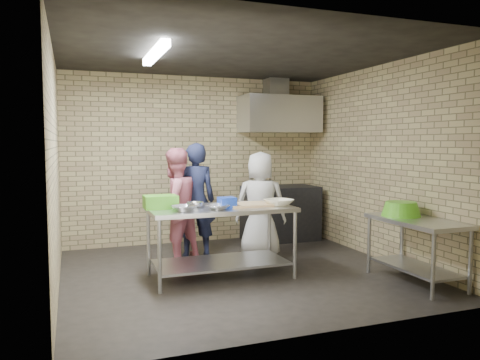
% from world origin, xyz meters
% --- Properties ---
extents(floor, '(4.20, 4.20, 0.00)m').
position_xyz_m(floor, '(0.00, 0.00, 0.00)').
color(floor, black).
rests_on(floor, ground).
extents(ceiling, '(4.20, 4.20, 0.00)m').
position_xyz_m(ceiling, '(0.00, 0.00, 2.70)').
color(ceiling, black).
rests_on(ceiling, ground).
extents(back_wall, '(4.20, 0.06, 2.70)m').
position_xyz_m(back_wall, '(0.00, 2.00, 1.35)').
color(back_wall, tan).
rests_on(back_wall, ground).
extents(front_wall, '(4.20, 0.06, 2.70)m').
position_xyz_m(front_wall, '(0.00, -2.00, 1.35)').
color(front_wall, tan).
rests_on(front_wall, ground).
extents(left_wall, '(0.06, 4.00, 2.70)m').
position_xyz_m(left_wall, '(-2.10, 0.00, 1.35)').
color(left_wall, tan).
rests_on(left_wall, ground).
extents(right_wall, '(0.06, 4.00, 2.70)m').
position_xyz_m(right_wall, '(2.10, 0.00, 1.35)').
color(right_wall, tan).
rests_on(right_wall, ground).
extents(prep_table, '(1.72, 0.86, 0.86)m').
position_xyz_m(prep_table, '(-0.26, -0.10, 0.43)').
color(prep_table, '#BABCC1').
rests_on(prep_table, floor).
extents(side_counter, '(0.60, 1.20, 0.75)m').
position_xyz_m(side_counter, '(1.80, -1.10, 0.38)').
color(side_counter, silver).
rests_on(side_counter, floor).
extents(stove, '(1.20, 0.70, 0.90)m').
position_xyz_m(stove, '(1.35, 1.65, 0.45)').
color(stove, black).
rests_on(stove, floor).
extents(range_hood, '(1.30, 0.60, 0.60)m').
position_xyz_m(range_hood, '(1.35, 1.70, 2.10)').
color(range_hood, silver).
rests_on(range_hood, back_wall).
extents(hood_duct, '(0.35, 0.30, 0.30)m').
position_xyz_m(hood_duct, '(1.35, 1.85, 2.55)').
color(hood_duct, '#A5A8AD').
rests_on(hood_duct, back_wall).
extents(wall_shelf, '(0.80, 0.20, 0.04)m').
position_xyz_m(wall_shelf, '(1.65, 1.89, 1.92)').
color(wall_shelf, '#3F2B19').
rests_on(wall_shelf, back_wall).
extents(fluorescent_fixture, '(0.10, 1.25, 0.08)m').
position_xyz_m(fluorescent_fixture, '(-1.00, 0.00, 2.64)').
color(fluorescent_fixture, white).
rests_on(fluorescent_fixture, ceiling).
extents(green_crate, '(0.38, 0.29, 0.15)m').
position_xyz_m(green_crate, '(-0.96, 0.02, 0.93)').
color(green_crate, green).
rests_on(green_crate, prep_table).
extents(blue_tub, '(0.19, 0.19, 0.12)m').
position_xyz_m(blue_tub, '(-0.21, -0.20, 0.92)').
color(blue_tub, '#1739AC').
rests_on(blue_tub, prep_table).
extents(cutting_board, '(0.52, 0.40, 0.03)m').
position_xyz_m(cutting_board, '(0.09, -0.12, 0.87)').
color(cutting_board, tan).
rests_on(cutting_board, prep_table).
extents(mixing_bowl_a, '(0.33, 0.33, 0.07)m').
position_xyz_m(mixing_bowl_a, '(-0.76, -0.30, 0.89)').
color(mixing_bowl_a, silver).
rests_on(mixing_bowl_a, prep_table).
extents(mixing_bowl_b, '(0.25, 0.25, 0.06)m').
position_xyz_m(mixing_bowl_b, '(-0.56, -0.05, 0.89)').
color(mixing_bowl_b, silver).
rests_on(mixing_bowl_b, prep_table).
extents(mixing_bowl_c, '(0.31, 0.31, 0.06)m').
position_xyz_m(mixing_bowl_c, '(-0.36, -0.32, 0.89)').
color(mixing_bowl_c, silver).
rests_on(mixing_bowl_c, prep_table).
extents(ceramic_bowl, '(0.41, 0.41, 0.08)m').
position_xyz_m(ceramic_bowl, '(0.44, -0.25, 0.90)').
color(ceramic_bowl, beige).
rests_on(ceramic_bowl, prep_table).
extents(green_basin, '(0.46, 0.46, 0.17)m').
position_xyz_m(green_basin, '(1.78, -0.85, 0.83)').
color(green_basin, '#59C626').
rests_on(green_basin, side_counter).
extents(bottle_red, '(0.07, 0.07, 0.18)m').
position_xyz_m(bottle_red, '(1.40, 1.89, 2.03)').
color(bottle_red, '#B22619').
rests_on(bottle_red, wall_shelf).
extents(man_navy, '(0.63, 0.45, 1.62)m').
position_xyz_m(man_navy, '(-0.28, 1.03, 0.81)').
color(man_navy, black).
rests_on(man_navy, floor).
extents(woman_pink, '(0.94, 0.86, 1.56)m').
position_xyz_m(woman_pink, '(-0.62, 0.84, 0.78)').
color(woman_pink, '#CE6D7F').
rests_on(woman_pink, floor).
extents(woman_white, '(0.87, 0.75, 1.50)m').
position_xyz_m(woman_white, '(0.58, 0.66, 0.75)').
color(woman_white, silver).
rests_on(woman_white, floor).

